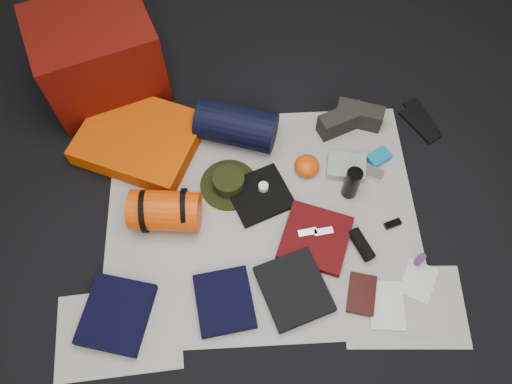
{
  "coord_description": "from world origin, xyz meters",
  "views": [
    {
      "loc": [
        -0.09,
        -1.06,
        2.37
      ],
      "look_at": [
        -0.03,
        0.1,
        0.1
      ],
      "focal_mm": 35.0,
      "sensor_mm": 36.0,
      "label": 1
    }
  ],
  "objects_px": {
    "sleeping_pad": "(140,138)",
    "paperback_book": "(362,294)",
    "navy_duffel": "(236,126)",
    "stuff_sack": "(165,211)",
    "compact_camera": "(373,173)",
    "water_bottle": "(352,183)",
    "red_cabinet": "(99,57)"
  },
  "relations": [
    {
      "from": "sleeping_pad",
      "to": "paperback_book",
      "type": "distance_m",
      "value": 1.44
    },
    {
      "from": "navy_duffel",
      "to": "stuff_sack",
      "type": "bearing_deg",
      "value": -109.79
    },
    {
      "from": "compact_camera",
      "to": "stuff_sack",
      "type": "bearing_deg",
      "value": -134.87
    },
    {
      "from": "sleeping_pad",
      "to": "water_bottle",
      "type": "xyz_separation_m",
      "value": [
        1.12,
        -0.36,
        0.05
      ]
    },
    {
      "from": "stuff_sack",
      "to": "paperback_book",
      "type": "relative_size",
      "value": 1.76
    },
    {
      "from": "water_bottle",
      "to": "paperback_book",
      "type": "xyz_separation_m",
      "value": [
        -0.02,
        -0.56,
        -0.09
      ]
    },
    {
      "from": "stuff_sack",
      "to": "paperback_book",
      "type": "bearing_deg",
      "value": -25.5
    },
    {
      "from": "red_cabinet",
      "to": "water_bottle",
      "type": "bearing_deg",
      "value": -50.41
    },
    {
      "from": "sleeping_pad",
      "to": "paperback_book",
      "type": "relative_size",
      "value": 3.12
    },
    {
      "from": "sleeping_pad",
      "to": "navy_duffel",
      "type": "distance_m",
      "value": 0.54
    },
    {
      "from": "sleeping_pad",
      "to": "compact_camera",
      "type": "relative_size",
      "value": 6.0
    },
    {
      "from": "red_cabinet",
      "to": "water_bottle",
      "type": "height_order",
      "value": "red_cabinet"
    },
    {
      "from": "paperback_book",
      "to": "sleeping_pad",
      "type": "bearing_deg",
      "value": 154.53
    },
    {
      "from": "red_cabinet",
      "to": "stuff_sack",
      "type": "height_order",
      "value": "red_cabinet"
    },
    {
      "from": "red_cabinet",
      "to": "stuff_sack",
      "type": "xyz_separation_m",
      "value": [
        0.37,
        -0.89,
        -0.15
      ]
    },
    {
      "from": "stuff_sack",
      "to": "paperback_book",
      "type": "distance_m",
      "value": 1.04
    },
    {
      "from": "sleeping_pad",
      "to": "stuff_sack",
      "type": "xyz_separation_m",
      "value": [
        0.16,
        -0.47,
        0.05
      ]
    },
    {
      "from": "compact_camera",
      "to": "paperback_book",
      "type": "height_order",
      "value": "compact_camera"
    },
    {
      "from": "navy_duffel",
      "to": "compact_camera",
      "type": "distance_m",
      "value": 0.78
    },
    {
      "from": "sleeping_pad",
      "to": "compact_camera",
      "type": "xyz_separation_m",
      "value": [
        1.26,
        -0.27,
        -0.04
      ]
    },
    {
      "from": "water_bottle",
      "to": "paperback_book",
      "type": "distance_m",
      "value": 0.56
    },
    {
      "from": "navy_duffel",
      "to": "paperback_book",
      "type": "distance_m",
      "value": 1.1
    },
    {
      "from": "navy_duffel",
      "to": "water_bottle",
      "type": "distance_m",
      "value": 0.7
    },
    {
      "from": "navy_duffel",
      "to": "paperback_book",
      "type": "height_order",
      "value": "navy_duffel"
    },
    {
      "from": "red_cabinet",
      "to": "compact_camera",
      "type": "relative_size",
      "value": 6.06
    },
    {
      "from": "red_cabinet",
      "to": "navy_duffel",
      "type": "xyz_separation_m",
      "value": [
        0.74,
        -0.4,
        -0.14
      ]
    },
    {
      "from": "navy_duffel",
      "to": "compact_camera",
      "type": "height_order",
      "value": "navy_duffel"
    },
    {
      "from": "stuff_sack",
      "to": "compact_camera",
      "type": "bearing_deg",
      "value": 10.59
    },
    {
      "from": "water_bottle",
      "to": "compact_camera",
      "type": "xyz_separation_m",
      "value": [
        0.14,
        0.1,
        -0.08
      ]
    },
    {
      "from": "navy_duffel",
      "to": "paperback_book",
      "type": "xyz_separation_m",
      "value": [
        0.57,
        -0.94,
        -0.1
      ]
    },
    {
      "from": "red_cabinet",
      "to": "compact_camera",
      "type": "bearing_deg",
      "value": -44.85
    },
    {
      "from": "stuff_sack",
      "to": "navy_duffel",
      "type": "bearing_deg",
      "value": 52.61
    }
  ]
}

